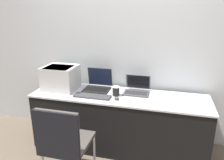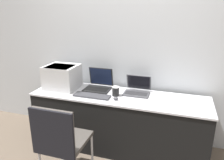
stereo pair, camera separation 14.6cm
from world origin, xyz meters
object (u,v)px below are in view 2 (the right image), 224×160
at_px(laptop_right, 137,89).
at_px(chair, 59,137).
at_px(laptop_left, 99,85).
at_px(external_keyboard, 92,96).
at_px(coffee_cup, 116,91).
at_px(mouse, 116,98).
at_px(printer, 62,76).

xyz_separation_m(laptop_right, chair, (-0.56, -0.96, -0.22)).
relative_size(laptop_left, external_keyboard, 0.74).
xyz_separation_m(laptop_right, external_keyboard, (-0.50, -0.28, -0.04)).
bearing_deg(coffee_cup, mouse, -72.76).
height_order(printer, laptop_right, printer).
bearing_deg(external_keyboard, mouse, -2.33).
bearing_deg(mouse, laptop_left, 138.09).
height_order(printer, laptop_left, printer).
bearing_deg(coffee_cup, external_keyboard, -156.19).
distance_m(mouse, chair, 0.78).
bearing_deg(laptop_right, mouse, -123.32).
xyz_separation_m(laptop_left, chair, (-0.04, -0.96, -0.23)).
bearing_deg(laptop_right, chair, -120.30).
bearing_deg(mouse, laptop_right, 56.68).
relative_size(laptop_left, coffee_cup, 2.84).
height_order(printer, external_keyboard, printer).
distance_m(laptop_left, mouse, 0.44).
relative_size(laptop_left, chair, 0.37).
relative_size(laptop_right, external_keyboard, 0.70).
xyz_separation_m(laptop_right, mouse, (-0.19, -0.29, -0.03)).
xyz_separation_m(printer, mouse, (0.80, -0.18, -0.15)).
bearing_deg(printer, chair, -62.68).
distance_m(printer, external_keyboard, 0.54).
distance_m(laptop_right, external_keyboard, 0.57).
bearing_deg(external_keyboard, chair, -95.01).
distance_m(printer, mouse, 0.83).
xyz_separation_m(printer, external_keyboard, (0.49, -0.16, -0.16)).
bearing_deg(printer, laptop_left, 13.93).
height_order(laptop_right, coffee_cup, laptop_right).
relative_size(mouse, chair, 0.06).
height_order(external_keyboard, coffee_cup, coffee_cup).
bearing_deg(laptop_right, printer, -173.27).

